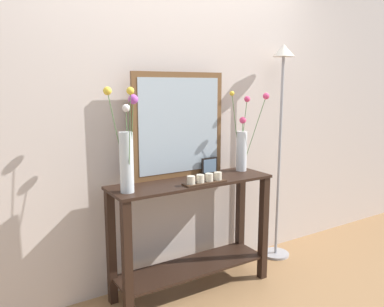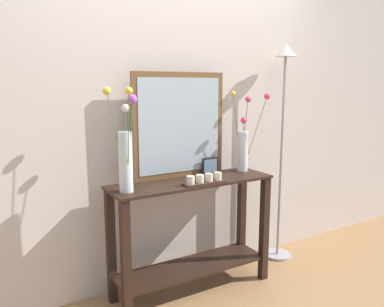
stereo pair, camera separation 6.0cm
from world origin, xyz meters
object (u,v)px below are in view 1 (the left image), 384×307
console_table (192,226)px  picture_frame_small (209,166)px  candle_tray (205,180)px  tall_vase_left (126,152)px  floor_lamp (281,117)px  vase_right (243,144)px  mirror_leaning (179,125)px

console_table → picture_frame_small: 0.48m
candle_tray → picture_frame_small: size_ratio=2.29×
picture_frame_small → tall_vase_left: bearing=-168.1°
console_table → picture_frame_small: size_ratio=8.70×
floor_lamp → vase_right: bearing=-174.9°
console_table → floor_lamp: size_ratio=0.66×
vase_right → floor_lamp: 0.48m
tall_vase_left → picture_frame_small: bearing=11.9°
tall_vase_left → candle_tray: (0.54, -0.08, -0.23)m
mirror_leaning → picture_frame_small: mirror_leaning is taller
tall_vase_left → picture_frame_small: tall_vase_left is taller
vase_right → picture_frame_small: vase_right is taller
console_table → vase_right: vase_right is taller
candle_tray → picture_frame_small: bearing=49.4°
vase_right → floor_lamp: (0.44, 0.04, 0.19)m
mirror_leaning → tall_vase_left: mirror_leaning is taller
console_table → vase_right: size_ratio=1.93×
mirror_leaning → picture_frame_small: bearing=-9.0°
vase_right → candle_tray: 0.55m
picture_frame_small → floor_lamp: 0.80m
candle_tray → picture_frame_small: picture_frame_small is taller
console_table → picture_frame_small: (0.23, 0.11, 0.41)m
mirror_leaning → tall_vase_left: 0.54m
mirror_leaning → candle_tray: size_ratio=2.40×
tall_vase_left → mirror_leaning: bearing=21.4°
picture_frame_small → floor_lamp: (0.72, -0.01, 0.34)m
mirror_leaning → picture_frame_small: (0.24, -0.04, -0.32)m
mirror_leaning → picture_frame_small: size_ratio=5.49×
mirror_leaning → console_table: bearing=-83.7°
tall_vase_left → console_table: bearing=5.0°
vase_right → picture_frame_small: (-0.28, 0.05, -0.15)m
picture_frame_small → candle_tray: bearing=-130.6°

